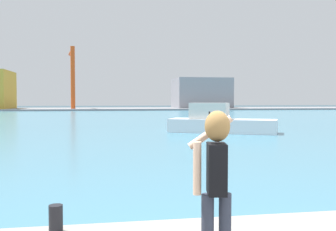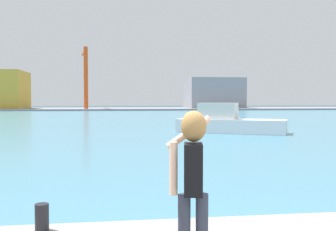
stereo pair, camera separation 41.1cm
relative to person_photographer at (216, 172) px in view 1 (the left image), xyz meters
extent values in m
plane|color=#334751|center=(0.64, 49.73, -1.61)|extent=(220.00, 220.00, 0.00)
cube|color=teal|center=(0.64, 51.73, -1.60)|extent=(140.00, 100.00, 0.02)
cube|color=gray|center=(0.64, 91.73, -1.41)|extent=(140.00, 20.00, 0.40)
cylinder|color=#2D3342|center=(-0.09, 0.00, -0.66)|extent=(0.14, 0.14, 0.82)
cylinder|color=#2D3342|center=(0.11, 0.00, -0.66)|extent=(0.14, 0.14, 0.82)
cube|color=black|center=(0.01, 0.00, 0.03)|extent=(0.26, 0.37, 0.56)
sphere|color=#E0B293|center=(0.01, 0.00, 0.49)|extent=(0.22, 0.22, 0.22)
ellipsoid|color=olive|center=(0.01, -0.02, 0.50)|extent=(0.28, 0.26, 0.34)
cylinder|color=#E0B293|center=(-0.21, 0.00, 0.04)|extent=(0.09, 0.09, 0.58)
cylinder|color=#E0B293|center=(0.00, 0.22, 0.41)|extent=(0.53, 0.18, 0.40)
cube|color=black|center=(0.02, 0.34, 0.58)|extent=(0.02, 0.07, 0.14)
cylinder|color=black|center=(-1.88, 1.45, -0.87)|extent=(0.19, 0.19, 0.38)
cube|color=white|center=(7.39, 22.73, -1.09)|extent=(7.98, 5.67, 0.99)
cube|color=silver|center=(6.53, 23.18, -0.01)|extent=(3.23, 2.83, 1.18)
cube|color=gray|center=(24.11, 93.01, 2.61)|extent=(13.96, 11.88, 7.64)
cylinder|color=#D84C19|center=(-8.08, 86.06, 5.96)|extent=(1.00, 1.00, 14.35)
cylinder|color=#D84C19|center=(-8.78, 90.74, 12.33)|extent=(2.09, 9.48, 0.70)
camera|label=1|loc=(-1.22, -4.01, 0.79)|focal=40.66mm
camera|label=2|loc=(-0.81, -4.07, 0.79)|focal=40.66mm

